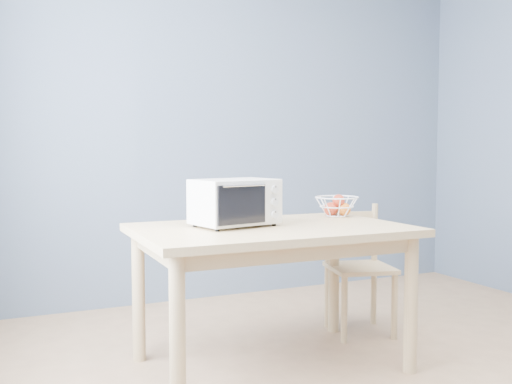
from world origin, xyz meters
name	(u,v)px	position (x,y,z in m)	size (l,w,h in m)	color
room	(441,115)	(0.00, 0.00, 1.30)	(4.01, 4.51, 2.61)	tan
dining_table	(271,245)	(-0.45, 0.74, 0.65)	(1.40, 0.90, 0.75)	tan
toaster_oven	(232,202)	(-0.64, 0.81, 0.88)	(0.47, 0.39, 0.25)	silver
fruit_basket	(337,206)	(0.10, 0.98, 0.82)	(0.34, 0.34, 0.13)	white
dining_chair	(358,270)	(0.31, 1.06, 0.39)	(0.45, 0.45, 0.80)	tan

